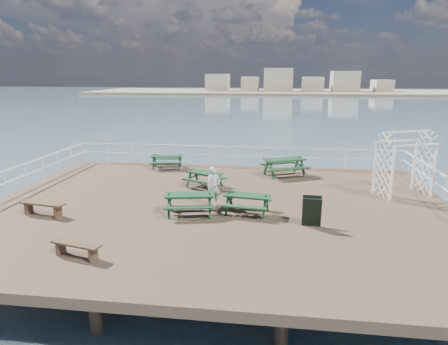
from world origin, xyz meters
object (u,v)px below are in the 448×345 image
(picnic_table_a, at_px, (167,159))
(picnic_table_e, at_px, (247,200))
(flat_bench_near, at_px, (43,206))
(person, at_px, (214,187))
(picnic_table_d, at_px, (189,199))
(picnic_table_b, at_px, (205,176))
(trellis_arbor, at_px, (404,167))
(flat_bench_far, at_px, (76,246))
(picnic_table_c, at_px, (285,163))

(picnic_table_a, bearing_deg, picnic_table_e, -62.69)
(flat_bench_near, xyz_separation_m, person, (5.91, 1.84, 0.41))
(picnic_table_d, height_order, person, person)
(picnic_table_b, bearing_deg, person, -45.96)
(picnic_table_a, distance_m, trellis_arbor, 11.61)
(picnic_table_e, relative_size, person, 1.17)
(picnic_table_d, xyz_separation_m, flat_bench_near, (-5.18, -0.87, -0.18))
(picnic_table_d, relative_size, flat_bench_far, 1.29)
(picnic_table_a, bearing_deg, flat_bench_near, -116.47)
(picnic_table_d, bearing_deg, person, 41.93)
(picnic_table_c, distance_m, flat_bench_near, 11.11)
(picnic_table_b, relative_size, picnic_table_d, 1.02)
(flat_bench_near, relative_size, person, 1.12)
(trellis_arbor, xyz_separation_m, person, (-7.58, -2.48, -0.43))
(picnic_table_d, distance_m, flat_bench_near, 5.25)
(person, bearing_deg, picnic_table_a, 89.66)
(picnic_table_a, bearing_deg, picnic_table_d, -77.22)
(flat_bench_near, bearing_deg, person, 26.93)
(picnic_table_d, relative_size, person, 1.28)
(flat_bench_near, bearing_deg, picnic_table_a, 82.25)
(picnic_table_b, bearing_deg, flat_bench_far, -80.77)
(flat_bench_far, bearing_deg, picnic_table_e, 57.82)
(person, bearing_deg, flat_bench_far, -153.20)
(picnic_table_e, xyz_separation_m, person, (-1.33, 0.64, 0.26))
(picnic_table_d, bearing_deg, trellis_arbor, 11.35)
(picnic_table_a, bearing_deg, trellis_arbor, -26.27)
(flat_bench_near, xyz_separation_m, trellis_arbor, (13.49, 4.32, 0.84))
(flat_bench_near, relative_size, flat_bench_far, 1.13)
(picnic_table_c, relative_size, flat_bench_far, 1.63)
(person, bearing_deg, trellis_arbor, -12.86)
(picnic_table_d, xyz_separation_m, person, (0.73, 0.97, 0.23))
(picnic_table_a, relative_size, picnic_table_e, 1.01)
(picnic_table_e, relative_size, flat_bench_near, 1.04)
(picnic_table_b, bearing_deg, picnic_table_d, -62.39)
(flat_bench_near, bearing_deg, picnic_table_d, 19.14)
(flat_bench_far, relative_size, person, 1.00)
(picnic_table_a, relative_size, flat_bench_near, 1.06)
(trellis_arbor, bearing_deg, picnic_table_d, 178.86)
(flat_bench_near, height_order, trellis_arbor, trellis_arbor)
(picnic_table_c, xyz_separation_m, flat_bench_near, (-8.65, -6.96, -0.26))
(picnic_table_e, height_order, trellis_arbor, trellis_arbor)
(flat_bench_far, bearing_deg, picnic_table_c, 73.76)
(picnic_table_b, xyz_separation_m, picnic_table_c, (3.57, 2.57, 0.13))
(picnic_table_b, bearing_deg, picnic_table_a, 154.56)
(flat_bench_near, distance_m, trellis_arbor, 14.19)
(flat_bench_near, bearing_deg, trellis_arbor, 27.36)
(picnic_table_a, height_order, flat_bench_near, picnic_table_a)
(trellis_arbor, height_order, person, trellis_arbor)
(picnic_table_d, bearing_deg, flat_bench_far, -132.20)
(person, bearing_deg, flat_bench_near, 166.37)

